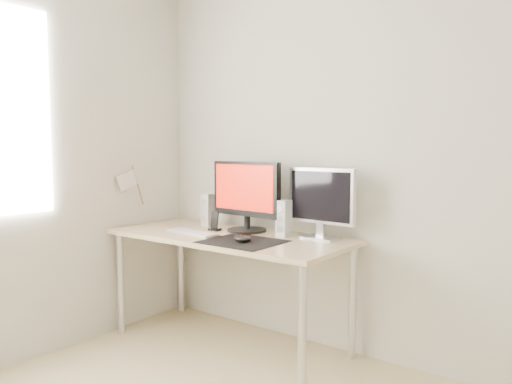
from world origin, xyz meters
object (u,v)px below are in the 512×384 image
Objects in this scene: mouse at (242,239)px; speaker_right at (284,218)px; main_monitor at (246,194)px; keyboard at (192,233)px; phone_dock at (215,225)px; speaker_left at (208,210)px; second_monitor at (322,200)px; desk at (229,246)px.

mouse is 0.35m from speaker_right.
keyboard is (-0.23, -0.28, -0.25)m from main_monitor.
speaker_right is at bearing 77.97° from mouse.
keyboard is 3.37× the size of phone_dock.
speaker_right reaches higher than mouse.
main_monitor is 0.39m from speaker_left.
second_monitor reaches higher than speaker_right.
main_monitor is 2.40× the size of speaker_left.
mouse is at bearing -127.08° from second_monitor.
main_monitor is at bearing 50.35° from keyboard.
speaker_right is (0.07, 0.33, 0.09)m from mouse.
mouse reaches higher than desk.
second_monitor is 1.96× the size of speaker_right.
second_monitor reaches higher than desk.
mouse is 0.95× the size of phone_dock.
second_monitor is 0.27m from speaker_right.
speaker_left is (-0.37, 0.03, -0.14)m from main_monitor.
mouse is 0.70m from speaker_left.
second_monitor is at bearing 52.92° from mouse.
second_monitor is 1.96× the size of speaker_left.
keyboard is at bearing -151.88° from speaker_right.
desk is at bearing 30.92° from keyboard.
second_monitor is (0.53, 0.07, -0.01)m from main_monitor.
main_monitor is 1.22× the size of second_monitor.
desk is at bearing -157.59° from second_monitor.
main_monitor is at bearing -179.19° from speaker_right.
speaker_right is (0.32, 0.16, 0.19)m from desk.
main_monitor reaches higher than phone_dock.
speaker_left is (-0.59, 0.35, 0.09)m from mouse.
main_monitor is at bearing -4.53° from speaker_left.
phone_dock is at bearing -166.94° from second_monitor.
phone_dock is at bearing -168.72° from speaker_right.
keyboard is (-0.76, -0.35, -0.23)m from second_monitor.
speaker_left is (-0.90, -0.04, -0.13)m from second_monitor.
mouse is 0.28× the size of keyboard.
desk is 0.37m from main_monitor.
main_monitor is at bearing -172.04° from second_monitor.
main_monitor is at bearing 81.54° from desk.
desk is 3.71× the size of keyboard.
second_monitor is at bearing 2.86° from speaker_left.
mouse is at bearing -30.74° from speaker_left.
main_monitor reaches higher than speaker_right.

